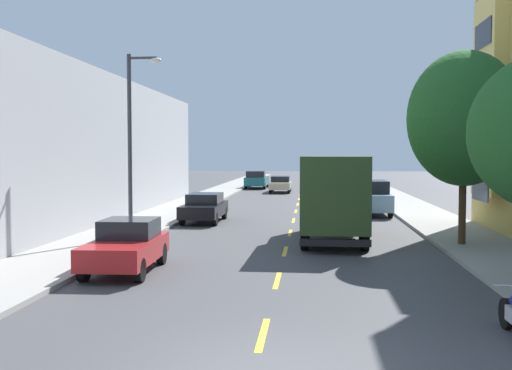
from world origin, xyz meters
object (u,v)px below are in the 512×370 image
Objects in this scene: street_lamp at (133,133)px; moving_champagne_sedan at (280,184)px; parked_sedan_black at (204,207)px; parked_sedan_burgundy at (348,181)px; parked_suv_sky at (371,197)px; parked_pickup_teal at (257,180)px; parked_hatchback_red at (126,246)px; delivery_box_truck at (334,193)px; street_tree_second at (464,119)px.

street_lamp is 31.25m from moving_champagne_sedan.
street_lamp is at bearing -102.10° from parked_sedan_black.
parked_sedan_burgundy is at bearing 73.17° from parked_sedan_black.
parked_sedan_black is (1.52, 7.08, -3.50)m from street_lamp.
parked_suv_sky is (10.21, 11.49, -3.26)m from street_lamp.
parked_pickup_teal is (0.01, 29.69, 0.08)m from parked_sedan_black.
parked_suv_sky reaches higher than parked_hatchback_red.
delivery_box_truck is 1.58× the size of parked_sedan_burgundy.
street_lamp reaches higher than parked_sedan_black.
street_tree_second is 13.73m from parked_sedan_black.
parked_hatchback_red reaches higher than moving_champagne_sedan.
parked_sedan_burgundy and moving_champagne_sedan have the same top height.
parked_suv_sky is (-2.15, 11.86, -3.72)m from street_tree_second.
street_tree_second is 38.88m from parked_pickup_teal.
street_lamp is 1.76× the size of parked_hatchback_red.
parked_pickup_teal is (0.03, 42.68, 0.07)m from parked_hatchback_red.
delivery_box_truck is 1.77× the size of parked_hatchback_red.
parked_hatchback_red reaches higher than parked_sedan_burgundy.
street_tree_second reaches higher than parked_pickup_teal.
parked_hatchback_red is 0.90× the size of parked_sedan_black.
parked_suv_sky is at bearing -72.57° from moving_champagne_sedan.
parked_suv_sky is 1.07× the size of moving_champagne_sedan.
parked_suv_sky reaches higher than parked_pickup_teal.
street_lamp is at bearing -92.37° from parked_pickup_teal.
parked_pickup_teal is at bearing 106.25° from street_tree_second.
street_tree_second reaches higher than parked_sedan_black.
parked_hatchback_red is 19.46m from parked_suv_sky.
parked_suv_sky reaches higher than moving_champagne_sedan.
delivery_box_truck is 30.31m from moving_champagne_sedan.
moving_champagne_sedan is (-3.60, 30.07, -1.14)m from delivery_box_truck.
parked_pickup_teal reaches higher than parked_sedan_black.
moving_champagne_sedan is at bearing 96.82° from delivery_box_truck.
parked_sedan_black is at bearing -106.83° from parked_sedan_burgundy.
parked_suv_sky is at bearing -90.43° from parked_sedan_burgundy.
street_lamp is 38.03m from parked_sedan_burgundy.
delivery_box_truck reaches higher than parked_sedan_burgundy.
delivery_box_truck reaches higher than parked_hatchback_red.
parked_sedan_burgundy is at bearing 42.10° from moving_champagne_sedan.
street_tree_second is 1.56× the size of parked_sedan_burgundy.
street_tree_second is 1.56× the size of parked_sedan_black.
parked_hatchback_red is 36.78m from moving_champagne_sedan.
parked_hatchback_red is 0.76× the size of parked_pickup_teal.
street_tree_second is 1.32× the size of parked_pickup_teal.
delivery_box_truck is 1.58× the size of parked_sedan_black.
parked_sedan_black is 30.65m from parked_sedan_burgundy.
street_tree_second is 5.50m from delivery_box_truck.
parked_hatchback_red is (1.50, -5.91, -3.49)m from street_lamp.
parked_pickup_teal is at bearing 87.63° from street_lamp.
street_lamp is 1.34× the size of parked_pickup_teal.
delivery_box_truck is at bearing 46.60° from parked_hatchback_red.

